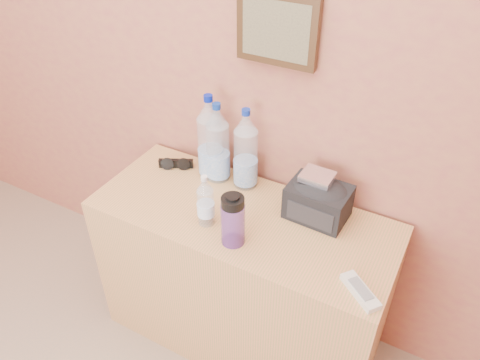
# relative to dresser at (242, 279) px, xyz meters

# --- Properties ---
(picture_frame) EXTENTS (0.30, 0.03, 0.25)m
(picture_frame) POSITION_rel_dresser_xyz_m (0.00, 0.25, 1.02)
(picture_frame) COLOR #382311
(picture_frame) RESTS_ON room_shell
(dresser) EXTENTS (1.20, 0.50, 0.75)m
(dresser) POSITION_rel_dresser_xyz_m (0.00, 0.00, 0.00)
(dresser) COLOR olive
(dresser) RESTS_ON ground
(pet_large_a) EXTENTS (0.10, 0.10, 0.38)m
(pet_large_a) POSITION_rel_dresser_xyz_m (-0.24, 0.17, 0.54)
(pet_large_a) COLOR #CAE1FA
(pet_large_a) RESTS_ON dresser
(pet_large_b) EXTENTS (0.10, 0.10, 0.35)m
(pet_large_b) POSITION_rel_dresser_xyz_m (-0.21, 0.17, 0.53)
(pet_large_b) COLOR silver
(pet_large_b) RESTS_ON dresser
(pet_large_c) EXTENTS (0.10, 0.10, 0.35)m
(pet_large_c) POSITION_rel_dresser_xyz_m (-0.08, 0.18, 0.53)
(pet_large_c) COLOR silver
(pet_large_c) RESTS_ON dresser
(pet_small) EXTENTS (0.06, 0.06, 0.22)m
(pet_small) POSITION_rel_dresser_xyz_m (-0.10, -0.10, 0.47)
(pet_small) COLOR silver
(pet_small) RESTS_ON dresser
(nalgene_bottle) EXTENTS (0.09, 0.09, 0.21)m
(nalgene_bottle) POSITION_rel_dresser_xyz_m (0.04, -0.15, 0.48)
(nalgene_bottle) COLOR #60339B
(nalgene_bottle) RESTS_ON dresser
(sunglasses) EXTENTS (0.16, 0.12, 0.04)m
(sunglasses) POSITION_rel_dresser_xyz_m (-0.41, 0.14, 0.39)
(sunglasses) COLOR black
(sunglasses) RESTS_ON dresser
(ac_remote) EXTENTS (0.16, 0.14, 0.02)m
(ac_remote) POSITION_rel_dresser_xyz_m (0.52, -0.16, 0.39)
(ac_remote) COLOR white
(ac_remote) RESTS_ON dresser
(toiletry_bag) EXTENTS (0.23, 0.17, 0.15)m
(toiletry_bag) POSITION_rel_dresser_xyz_m (0.25, 0.13, 0.45)
(toiletry_bag) COLOR black
(toiletry_bag) RESTS_ON dresser
(foil_packet) EXTENTS (0.12, 0.10, 0.02)m
(foil_packet) POSITION_rel_dresser_xyz_m (0.23, 0.15, 0.54)
(foil_packet) COLOR silver
(foil_packet) RESTS_ON toiletry_bag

